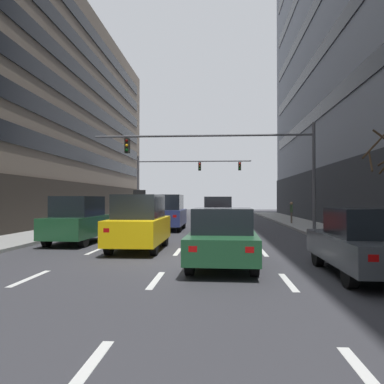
{
  "coord_description": "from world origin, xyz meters",
  "views": [
    {
      "loc": [
        1.52,
        -12.23,
        1.97
      ],
      "look_at": [
        -0.49,
        16.51,
        2.49
      ],
      "focal_mm": 35.9,
      "sensor_mm": 36.0,
      "label": 1
    }
  ],
  "objects": [
    {
      "name": "lane_stripe_l2_s8",
      "position": [
        0.0,
        22.0,
        0.0
      ],
      "size": [
        0.16,
        2.0,
        0.01
      ],
      "primitive_type": "cube",
      "color": "silver",
      "rests_on": "ground"
    },
    {
      "name": "lane_stripe_l1_s8",
      "position": [
        -3.15,
        22.0,
        0.0
      ],
      "size": [
        0.16,
        2.0,
        0.01
      ],
      "primitive_type": "cube",
      "color": "silver",
      "rests_on": "ground"
    },
    {
      "name": "lane_stripe_l3_s9",
      "position": [
        3.15,
        27.0,
        0.0
      ],
      "size": [
        0.16,
        2.0,
        0.01
      ],
      "primitive_type": "cube",
      "color": "silver",
      "rests_on": "ground"
    },
    {
      "name": "car_parked_1",
      "position": [
        5.25,
        -2.19,
        0.85
      ],
      "size": [
        1.97,
        4.63,
        1.73
      ],
      "color": "black",
      "rests_on": "ground"
    },
    {
      "name": "traffic_signal_1",
      "position": [
        -2.51,
        26.35,
        4.62
      ],
      "size": [
        11.56,
        0.35,
        6.18
      ],
      "color": "#4C4C51",
      "rests_on": "sidewalk_left"
    },
    {
      "name": "ground_plane",
      "position": [
        0.0,
        0.0,
        0.0
      ],
      "size": [
        120.0,
        120.0,
        0.0
      ],
      "primitive_type": "plane",
      "color": "#38383D"
    },
    {
      "name": "lane_stripe_l1_s5",
      "position": [
        -3.15,
        7.0,
        0.0
      ],
      "size": [
        0.16,
        2.0,
        0.01
      ],
      "primitive_type": "cube",
      "color": "silver",
      "rests_on": "ground"
    },
    {
      "name": "lane_stripe_l2_s4",
      "position": [
        0.0,
        2.0,
        0.0
      ],
      "size": [
        0.16,
        2.0,
        0.01
      ],
      "primitive_type": "cube",
      "color": "silver",
      "rests_on": "ground"
    },
    {
      "name": "lane_stripe_l3_s2",
      "position": [
        3.15,
        -8.0,
        0.0
      ],
      "size": [
        0.16,
        2.0,
        0.01
      ],
      "primitive_type": "cube",
      "color": "silver",
      "rests_on": "ground"
    },
    {
      "name": "lane_stripe_l3_s5",
      "position": [
        3.15,
        7.0,
        0.0
      ],
      "size": [
        0.16,
        2.0,
        0.01
      ],
      "primitive_type": "cube",
      "color": "silver",
      "rests_on": "ground"
    },
    {
      "name": "traffic_signal_0",
      "position": [
        2.63,
        9.04,
        4.37
      ],
      "size": [
        12.25,
        0.35,
        6.03
      ],
      "color": "#4C4C51",
      "rests_on": "sidewalk_right"
    },
    {
      "name": "lane_stripe_l2_s2",
      "position": [
        0.0,
        -8.0,
        0.0
      ],
      "size": [
        0.16,
        2.0,
        0.01
      ],
      "primitive_type": "cube",
      "color": "silver",
      "rests_on": "ground"
    },
    {
      "name": "lane_stripe_l2_s6",
      "position": [
        0.0,
        12.0,
        0.0
      ],
      "size": [
        0.16,
        2.0,
        0.01
      ],
      "primitive_type": "cube",
      "color": "silver",
      "rests_on": "ground"
    },
    {
      "name": "car_driving_2",
      "position": [
        1.63,
        -1.01,
        0.84
      ],
      "size": [
        2.03,
        4.59,
        1.7
      ],
      "color": "black",
      "rests_on": "ground"
    },
    {
      "name": "lane_stripe_l1_s4",
      "position": [
        -3.15,
        2.0,
        0.0
      ],
      "size": [
        0.16,
        2.0,
        0.01
      ],
      "primitive_type": "cube",
      "color": "silver",
      "rests_on": "ground"
    },
    {
      "name": "lane_stripe_l3_s6",
      "position": [
        3.15,
        12.0,
        0.0
      ],
      "size": [
        0.16,
        2.0,
        0.01
      ],
      "primitive_type": "cube",
      "color": "silver",
      "rests_on": "ground"
    },
    {
      "name": "lane_stripe_l3_s3",
      "position": [
        3.15,
        -3.0,
        0.0
      ],
      "size": [
        0.16,
        2.0,
        0.01
      ],
      "primitive_type": "cube",
      "color": "silver",
      "rests_on": "ground"
    },
    {
      "name": "car_driving_0",
      "position": [
        -1.65,
        11.74,
        1.11
      ],
      "size": [
        1.94,
        4.62,
        2.23
      ],
      "color": "black",
      "rests_on": "ground"
    },
    {
      "name": "lane_stripe_l1_s9",
      "position": [
        -3.15,
        27.0,
        0.0
      ],
      "size": [
        0.16,
        2.0,
        0.01
      ],
      "primitive_type": "cube",
      "color": "silver",
      "rests_on": "ground"
    },
    {
      "name": "taxi_driving_3",
      "position": [
        -1.52,
        2.31,
        1.06
      ],
      "size": [
        1.85,
        4.4,
        2.31
      ],
      "color": "black",
      "rests_on": "ground"
    },
    {
      "name": "lane_stripe_l1_s7",
      "position": [
        -3.15,
        17.0,
        0.0
      ],
      "size": [
        0.16,
        2.0,
        0.01
      ],
      "primitive_type": "cube",
      "color": "silver",
      "rests_on": "ground"
    },
    {
      "name": "lane_stripe_l2_s7",
      "position": [
        0.0,
        17.0,
        0.0
      ],
      "size": [
        0.16,
        2.0,
        0.01
      ],
      "primitive_type": "cube",
      "color": "silver",
      "rests_on": "ground"
    },
    {
      "name": "lane_stripe_l3_s4",
      "position": [
        3.15,
        2.0,
        0.0
      ],
      "size": [
        0.16,
        2.0,
        0.01
      ],
      "primitive_type": "cube",
      "color": "silver",
      "rests_on": "ground"
    },
    {
      "name": "car_driving_1",
      "position": [
        -4.68,
        4.33,
        1.04
      ],
      "size": [
        1.94,
        4.37,
        2.09
      ],
      "color": "black",
      "rests_on": "ground"
    },
    {
      "name": "lane_stripe_l2_s9",
      "position": [
        0.0,
        27.0,
        0.0
      ],
      "size": [
        0.16,
        2.0,
        0.01
      ],
      "primitive_type": "cube",
      "color": "silver",
      "rests_on": "ground"
    },
    {
      "name": "lane_stripe_l2_s10",
      "position": [
        0.0,
        32.0,
        0.0
      ],
      "size": [
        0.16,
        2.0,
        0.01
      ],
      "primitive_type": "cube",
      "color": "silver",
      "rests_on": "ground"
    },
    {
      "name": "pedestrian_0",
      "position": [
        7.0,
        17.18,
        1.07
      ],
      "size": [
        0.26,
        0.52,
        1.61
      ],
      "color": "brown",
      "rests_on": "sidewalk_right"
    },
    {
      "name": "lane_stripe_l3_s7",
      "position": [
        3.15,
        17.0,
        0.0
      ],
      "size": [
        0.16,
        2.0,
        0.01
      ],
      "primitive_type": "cube",
      "color": "silver",
      "rests_on": "ground"
    },
    {
      "name": "lane_stripe_l1_s3",
      "position": [
        -3.15,
        -3.0,
        0.0
      ],
      "size": [
        0.16,
        2.0,
        0.01
      ],
      "primitive_type": "cube",
      "color": "silver",
      "rests_on": "ground"
    },
    {
      "name": "lane_stripe_l3_s10",
      "position": [
        3.15,
        32.0,
        0.0
      ],
      "size": [
        0.16,
        2.0,
        0.01
      ],
      "primitive_type": "cube",
      "color": "silver",
      "rests_on": "ground"
    },
    {
      "name": "lane_stripe_l1_s10",
      "position": [
        -3.15,
        32.0,
        0.0
      ],
      "size": [
        0.16,
        2.0,
        0.01
      ],
      "primitive_type": "cube",
      "color": "silver",
      "rests_on": "ground"
    },
    {
      "name": "car_driving_5",
      "position": [
        -4.82,
        25.42,
        0.81
      ],
      "size": [
        1.84,
        4.4,
        1.65
      ],
      "color": "black",
      "rests_on": "ground"
    },
    {
      "name": "lane_stripe_l2_s5",
      "position": [
        0.0,
        7.0,
        0.0
      ],
      "size": [
        0.16,
        2.0,
        0.01
      ],
      "primitive_type": "cube",
      "color": "silver",
      "rests_on": "ground"
    },
    {
      "name": "lane_stripe_l2_s3",
      "position": [
        0.0,
        -3.0,
        0.0
      ],
      "size": [
        0.16,
        2.0,
        0.01
      ],
      "primitive_type": "cube",
      "color": "silver",
      "rests_on": "ground"
    },
    {
      "name": "lane_stripe_l1_s6",
      "position": [
        -3.15,
        12.0,
        0.0
      ],
      "size": [
        0.16,
        2.0,
        0.01
      ],
      "primitive_type": "cube",
      "color": "silver",
      "rests_on": "ground"
    },
    {
      "name": "car_driving_4",
      "position": [
        1.43,
        11.16,
        1.05
      ],
      "size": [
        1.95,
        4.39,
        2.1
      ],
      "color": "black",
      "rests_on": "ground"
    },
    {
      "name": "lane_stripe_l3_s8",
      "position": [
        3.15,
        22.0,
        0.0
      ],
      "size": [
        0.16,
        2.0,
        0.01
      ],
      "primitive_type": "cube",
      "color": "silver",
      "rests_on": "ground"
    }
  ]
}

